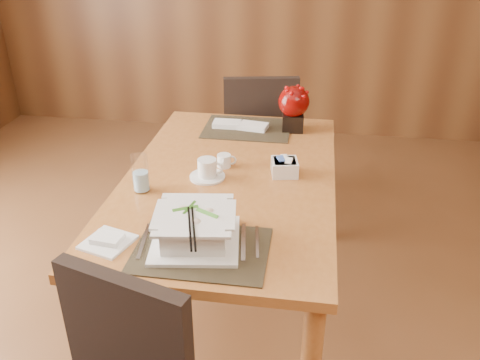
# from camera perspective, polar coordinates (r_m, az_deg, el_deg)

# --- Properties ---
(dining_table) EXTENTS (0.90, 1.50, 0.75)m
(dining_table) POSITION_cam_1_polar(r_m,az_deg,el_deg) (2.24, -1.17, -1.80)
(dining_table) COLOR #A5632E
(dining_table) RESTS_ON ground
(placemat_near) EXTENTS (0.45, 0.33, 0.01)m
(placemat_near) POSITION_cam_1_polar(r_m,az_deg,el_deg) (1.73, -4.33, -7.84)
(placemat_near) COLOR black
(placemat_near) RESTS_ON dining_table
(placemat_far) EXTENTS (0.45, 0.33, 0.01)m
(placemat_far) POSITION_cam_1_polar(r_m,az_deg,el_deg) (2.68, 0.81, 5.82)
(placemat_far) COLOR black
(placemat_far) RESTS_ON dining_table
(soup_setting) EXTENTS (0.33, 0.33, 0.12)m
(soup_setting) POSITION_cam_1_polar(r_m,az_deg,el_deg) (1.74, -5.06, -5.45)
(soup_setting) COLOR silver
(soup_setting) RESTS_ON dining_table
(coffee_cup) EXTENTS (0.15, 0.15, 0.09)m
(coffee_cup) POSITION_cam_1_polar(r_m,az_deg,el_deg) (2.17, -3.71, 1.13)
(coffee_cup) COLOR silver
(coffee_cup) RESTS_ON dining_table
(water_glass) EXTENTS (0.09, 0.09, 0.16)m
(water_glass) POSITION_cam_1_polar(r_m,az_deg,el_deg) (2.08, -11.12, 0.74)
(water_glass) COLOR silver
(water_glass) RESTS_ON dining_table
(creamer_jug) EXTENTS (0.09, 0.09, 0.06)m
(creamer_jug) POSITION_cam_1_polar(r_m,az_deg,el_deg) (2.27, -1.81, 2.18)
(creamer_jug) COLOR silver
(creamer_jug) RESTS_ON dining_table
(sugar_caddy) EXTENTS (0.13, 0.13, 0.07)m
(sugar_caddy) POSITION_cam_1_polar(r_m,az_deg,el_deg) (2.20, 5.02, 1.43)
(sugar_caddy) COLOR silver
(sugar_caddy) RESTS_ON dining_table
(berry_decor) EXTENTS (0.16, 0.16, 0.24)m
(berry_decor) POSITION_cam_1_polar(r_m,az_deg,el_deg) (2.64, 6.04, 8.29)
(berry_decor) COLOR black
(berry_decor) RESTS_ON dining_table
(napkins_far) EXTENTS (0.30, 0.13, 0.03)m
(napkins_far) POSITION_cam_1_polar(r_m,az_deg,el_deg) (2.68, 0.22, 6.16)
(napkins_far) COLOR silver
(napkins_far) RESTS_ON dining_table
(bread_plate) EXTENTS (0.19, 0.19, 0.01)m
(bread_plate) POSITION_cam_1_polar(r_m,az_deg,el_deg) (1.82, -14.62, -6.77)
(bread_plate) COLOR silver
(bread_plate) RESTS_ON dining_table
(far_chair) EXTENTS (0.52, 0.52, 0.95)m
(far_chair) POSITION_cam_1_polar(r_m,az_deg,el_deg) (3.11, 2.14, 4.67)
(far_chair) COLOR black
(far_chair) RESTS_ON ground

